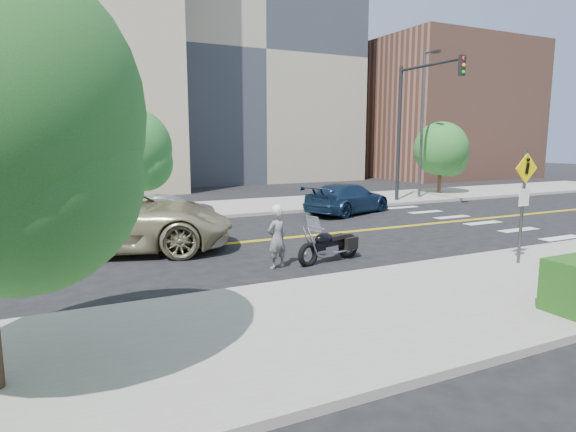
% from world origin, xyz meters
% --- Properties ---
extents(ground_plane, '(120.00, 120.00, 0.00)m').
position_xyz_m(ground_plane, '(0.00, 0.00, 0.00)').
color(ground_plane, black).
rests_on(ground_plane, ground).
extents(sidewalk_near, '(60.00, 5.00, 0.15)m').
position_xyz_m(sidewalk_near, '(0.00, -7.50, 0.07)').
color(sidewalk_near, '#9E9B91').
rests_on(sidewalk_near, ground_plane).
extents(sidewalk_far, '(60.00, 5.00, 0.15)m').
position_xyz_m(sidewalk_far, '(0.00, 7.50, 0.07)').
color(sidewalk_far, '#9E9B91').
rests_on(sidewalk_far, ground_plane).
extents(building_mid, '(18.00, 14.00, 20.00)m').
position_xyz_m(building_mid, '(8.00, 26.00, 10.00)').
color(building_mid, '#A39984').
rests_on(building_mid, ground_plane).
extents(building_right, '(14.00, 12.00, 12.00)m').
position_xyz_m(building_right, '(26.00, 20.00, 6.00)').
color(building_right, '#8C5947').
rests_on(building_right, ground_plane).
extents(lamp_post, '(0.16, 0.16, 8.00)m').
position_xyz_m(lamp_post, '(12.00, 6.50, 4.15)').
color(lamp_post, '#4C4C51').
rests_on(lamp_post, sidewalk_far).
extents(traffic_light, '(0.28, 4.50, 7.00)m').
position_xyz_m(traffic_light, '(10.00, 5.08, 4.67)').
color(traffic_light, black).
rests_on(traffic_light, sidewalk_far).
extents(pedestrian_sign, '(0.78, 0.08, 3.00)m').
position_xyz_m(pedestrian_sign, '(4.20, -6.31, 1.96)').
color(pedestrian_sign, '#4C4C51').
rests_on(pedestrian_sign, sidewalk_near).
extents(motorcyclist, '(0.67, 0.53, 1.71)m').
position_xyz_m(motorcyclist, '(-1.52, -3.46, 0.85)').
color(motorcyclist, '#A8A7AC').
rests_on(motorcyclist, ground).
extents(motorcycle, '(2.31, 1.21, 1.35)m').
position_xyz_m(motorcycle, '(0.12, -3.43, 0.67)').
color(motorcycle, black).
rests_on(motorcycle, ground).
extents(suv, '(7.81, 5.21, 1.99)m').
position_xyz_m(suv, '(-5.16, 0.51, 1.00)').
color(suv, '#BAAE88').
rests_on(suv, ground).
extents(parked_car_silver, '(3.86, 2.30, 1.20)m').
position_xyz_m(parked_car_silver, '(-2.71, 4.20, 0.60)').
color(parked_car_silver, '#ABAFB3').
rests_on(parked_car_silver, ground).
extents(parked_car_blue, '(5.22, 3.59, 1.40)m').
position_xyz_m(parked_car_blue, '(5.44, 3.86, 0.70)').
color(parked_car_blue, navy).
rests_on(parked_car_blue, ground).
extents(tree_far_a, '(3.48, 3.48, 4.76)m').
position_xyz_m(tree_far_a, '(-3.66, 6.86, 3.01)').
color(tree_far_a, '#382619').
rests_on(tree_far_a, ground).
extents(tree_far_b, '(3.23, 3.23, 4.47)m').
position_xyz_m(tree_far_b, '(14.54, 7.63, 2.85)').
color(tree_far_b, '#382619').
rests_on(tree_far_b, ground).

